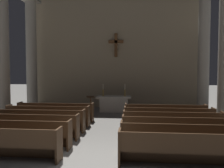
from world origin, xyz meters
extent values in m
plane|color=slate|center=(0.00, 0.00, 0.00)|extent=(80.00, 80.00, 0.00)
cube|color=#422B19|center=(-0.85, -0.02, 0.47)|extent=(0.06, 0.50, 0.95)
cube|color=#422B19|center=(-2.79, 1.01, 0.42)|extent=(3.83, 0.40, 0.05)
cube|color=#422B19|center=(-2.79, 0.78, 0.70)|extent=(3.83, 0.05, 0.50)
cube|color=#422B19|center=(-2.79, 1.19, 0.20)|extent=(3.83, 0.04, 0.40)
cube|color=#422B19|center=(-0.85, 0.99, 0.47)|extent=(0.06, 0.50, 0.95)
cube|color=#422B19|center=(-2.79, 2.01, 0.42)|extent=(3.83, 0.40, 0.05)
cube|color=#422B19|center=(-2.79, 1.79, 0.70)|extent=(3.83, 0.05, 0.50)
cube|color=#422B19|center=(-2.79, 2.19, 0.20)|extent=(3.83, 0.04, 0.40)
cube|color=#422B19|center=(-0.85, 1.99, 0.47)|extent=(0.06, 0.50, 0.95)
cube|color=#422B19|center=(-2.79, 3.02, 0.42)|extent=(3.83, 0.40, 0.05)
cube|color=#422B19|center=(-2.79, 2.80, 0.70)|extent=(3.83, 0.05, 0.50)
cube|color=#422B19|center=(-2.79, 3.20, 0.20)|extent=(3.83, 0.04, 0.40)
cube|color=#422B19|center=(-0.85, 3.00, 0.47)|extent=(0.06, 0.50, 0.95)
cube|color=#422B19|center=(-2.79, 4.03, 0.42)|extent=(3.83, 0.40, 0.05)
cube|color=#422B19|center=(-2.79, 3.80, 0.70)|extent=(3.83, 0.05, 0.50)
cube|color=#422B19|center=(-2.79, 4.21, 0.20)|extent=(3.83, 0.04, 0.40)
cube|color=#422B19|center=(-0.85, 4.01, 0.47)|extent=(0.06, 0.50, 0.95)
cube|color=#422B19|center=(-4.73, 4.01, 0.47)|extent=(0.06, 0.50, 0.95)
cube|color=#422B19|center=(-2.79, 5.03, 0.42)|extent=(3.83, 0.40, 0.05)
cube|color=#422B19|center=(-2.79, 4.81, 0.70)|extent=(3.83, 0.05, 0.50)
cube|color=#422B19|center=(-2.79, 5.21, 0.20)|extent=(3.83, 0.04, 0.40)
cube|color=#422B19|center=(-0.85, 5.01, 0.47)|extent=(0.06, 0.50, 0.95)
cube|color=#422B19|center=(-4.73, 5.01, 0.47)|extent=(0.06, 0.50, 0.95)
cube|color=#422B19|center=(2.79, 0.00, 0.42)|extent=(3.83, 0.40, 0.05)
cube|color=#422B19|center=(2.79, -0.23, 0.70)|extent=(3.83, 0.05, 0.50)
cube|color=#422B19|center=(2.79, 0.18, 0.20)|extent=(3.83, 0.04, 0.40)
cube|color=#422B19|center=(0.85, -0.02, 0.47)|extent=(0.06, 0.50, 0.95)
cube|color=#422B19|center=(2.79, 1.01, 0.42)|extent=(3.83, 0.40, 0.05)
cube|color=#422B19|center=(2.79, 0.78, 0.70)|extent=(3.83, 0.05, 0.50)
cube|color=#422B19|center=(2.79, 1.19, 0.20)|extent=(3.83, 0.04, 0.40)
cube|color=#422B19|center=(0.85, 0.99, 0.47)|extent=(0.06, 0.50, 0.95)
cube|color=#422B19|center=(2.79, 2.01, 0.42)|extent=(3.83, 0.40, 0.05)
cube|color=#422B19|center=(2.79, 1.79, 0.70)|extent=(3.83, 0.05, 0.50)
cube|color=#422B19|center=(2.79, 2.19, 0.20)|extent=(3.83, 0.04, 0.40)
cube|color=#422B19|center=(0.85, 1.99, 0.47)|extent=(0.06, 0.50, 0.95)
cube|color=#422B19|center=(2.79, 3.02, 0.42)|extent=(3.83, 0.40, 0.05)
cube|color=#422B19|center=(2.79, 2.80, 0.70)|extent=(3.83, 0.05, 0.50)
cube|color=#422B19|center=(2.79, 3.20, 0.20)|extent=(3.83, 0.04, 0.40)
cube|color=#422B19|center=(0.85, 3.00, 0.47)|extent=(0.06, 0.50, 0.95)
cube|color=#422B19|center=(4.73, 3.00, 0.47)|extent=(0.06, 0.50, 0.95)
cube|color=#422B19|center=(2.79, 4.03, 0.42)|extent=(3.83, 0.40, 0.05)
cube|color=#422B19|center=(2.79, 3.80, 0.70)|extent=(3.83, 0.05, 0.50)
cube|color=#422B19|center=(2.79, 4.21, 0.20)|extent=(3.83, 0.04, 0.40)
cube|color=#422B19|center=(0.85, 4.01, 0.47)|extent=(0.06, 0.50, 0.95)
cube|color=#422B19|center=(4.73, 4.01, 0.47)|extent=(0.06, 0.50, 0.95)
cube|color=#422B19|center=(2.79, 5.03, 0.42)|extent=(3.83, 0.40, 0.05)
cube|color=#422B19|center=(2.79, 4.81, 0.70)|extent=(3.83, 0.05, 0.50)
cube|color=#422B19|center=(2.79, 5.21, 0.20)|extent=(3.83, 0.04, 0.40)
cube|color=#422B19|center=(0.85, 5.01, 0.47)|extent=(0.06, 0.50, 0.95)
cube|color=#422B19|center=(4.73, 5.01, 0.47)|extent=(0.06, 0.50, 0.95)
cube|color=#9E998E|center=(-5.54, 4.86, 0.10)|extent=(0.96, 0.96, 0.20)
cylinder|color=#9E998E|center=(-5.54, 4.86, 3.61)|extent=(0.69, 0.69, 7.21)
cube|color=#9E998E|center=(5.54, 4.86, 0.10)|extent=(0.96, 0.96, 0.20)
cube|color=#9E998E|center=(-5.54, 8.10, 0.10)|extent=(0.96, 0.96, 0.20)
cylinder|color=#9E998E|center=(-5.54, 8.10, 3.61)|extent=(0.69, 0.69, 7.21)
cube|color=#9E998E|center=(-5.54, 8.10, 7.29)|extent=(1.03, 1.03, 0.16)
cube|color=#9E998E|center=(5.54, 8.10, 0.10)|extent=(0.96, 0.96, 0.20)
cylinder|color=#9E998E|center=(5.54, 8.10, 3.61)|extent=(0.69, 0.69, 7.21)
cube|color=#BCB7AD|center=(0.00, 7.89, 0.44)|extent=(1.76, 0.72, 0.88)
cube|color=#BCB7AD|center=(0.00, 7.89, 0.94)|extent=(2.20, 0.90, 0.12)
cube|color=silver|center=(0.00, 7.89, 1.00)|extent=(2.09, 0.85, 0.01)
cylinder|color=#B79338|center=(-0.70, 7.89, 1.02)|extent=(0.16, 0.16, 0.02)
cylinder|color=#B79338|center=(-0.70, 7.89, 1.22)|extent=(0.07, 0.07, 0.43)
cylinder|color=silver|center=(-0.70, 7.89, 1.61)|extent=(0.04, 0.04, 0.35)
cylinder|color=#B79338|center=(0.70, 7.89, 1.02)|extent=(0.16, 0.16, 0.02)
cylinder|color=#B79338|center=(0.70, 7.89, 1.22)|extent=(0.07, 0.07, 0.43)
cylinder|color=silver|center=(0.70, 7.89, 1.61)|extent=(0.04, 0.04, 0.35)
cube|color=gray|center=(0.00, 9.73, 4.03)|extent=(12.19, 0.25, 8.07)
cube|color=brown|center=(0.00, 9.50, 4.44)|extent=(0.20, 0.20, 1.64)
cube|color=brown|center=(0.00, 9.50, 4.68)|extent=(1.05, 0.20, 0.20)
cylinder|color=#422B19|center=(-1.28, 6.69, 0.02)|extent=(0.36, 0.36, 0.04)
cylinder|color=#422B19|center=(-1.28, 6.69, 0.53)|extent=(0.10, 0.10, 1.05)
cube|color=#422B19|center=(-1.28, 6.69, 1.08)|extent=(0.44, 0.31, 0.15)
camera|label=1|loc=(1.20, -5.76, 2.47)|focal=34.60mm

